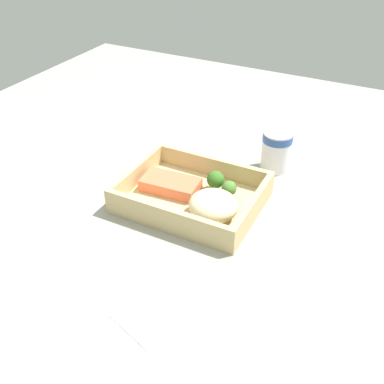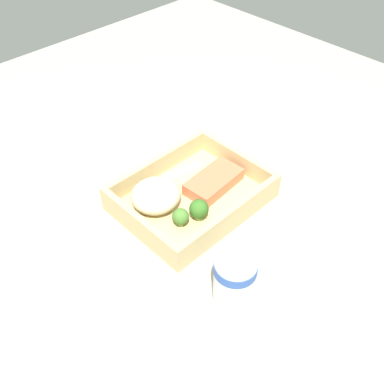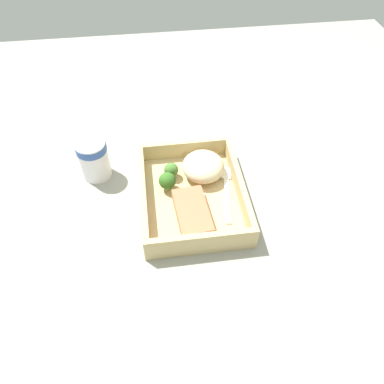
{
  "view_description": "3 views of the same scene",
  "coord_description": "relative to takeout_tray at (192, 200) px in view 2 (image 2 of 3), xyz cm",
  "views": [
    {
      "loc": [
        33.67,
        -65.97,
        54.86
      ],
      "look_at": [
        0.0,
        0.0,
        2.7
      ],
      "focal_mm": 42.0,
      "sensor_mm": 36.0,
      "label": 1
    },
    {
      "loc": [
        43.97,
        45.16,
        61.85
      ],
      "look_at": [
        0.0,
        0.0,
        2.7
      ],
      "focal_mm": 42.0,
      "sensor_mm": 36.0,
      "label": 2
    },
    {
      "loc": [
        -51.91,
        7.01,
        60.81
      ],
      "look_at": [
        0.0,
        0.0,
        2.7
      ],
      "focal_mm": 35.0,
      "sensor_mm": 36.0,
      "label": 3
    }
  ],
  "objects": [
    {
      "name": "ground_plane",
      "position": [
        0.0,
        0.0,
        -1.6
      ],
      "size": [
        160.0,
        160.0,
        2.0
      ],
      "primitive_type": "cube",
      "color": "gray"
    },
    {
      "name": "takeout_tray",
      "position": [
        0.0,
        0.0,
        0.0
      ],
      "size": [
        27.37,
        21.36,
        1.2
      ],
      "primitive_type": "cube",
      "color": "tan",
      "rests_on": "ground_plane"
    },
    {
      "name": "tray_rim",
      "position": [
        0.0,
        0.0,
        2.68
      ],
      "size": [
        27.37,
        21.36,
        4.17
      ],
      "color": "tan",
      "rests_on": "takeout_tray"
    },
    {
      "name": "salmon_fillet",
      "position": [
        -5.36,
        0.66,
        1.86
      ],
      "size": [
        12.36,
        7.2,
        2.53
      ],
      "primitive_type": "cube",
      "rotation": [
        0.0,
        0.0,
        0.08
      ],
      "color": "#E96D49",
      "rests_on": "takeout_tray"
    },
    {
      "name": "mashed_potatoes",
      "position": [
        6.28,
        -3.33,
        3.09
      ],
      "size": [
        9.61,
        9.23,
        4.98
      ],
      "primitive_type": "ellipsoid",
      "color": "beige",
      "rests_on": "takeout_tray"
    },
    {
      "name": "broccoli_floret_1",
      "position": [
        6.51,
        3.72,
        2.7
      ],
      "size": [
        3.12,
        3.12,
        3.75
      ],
      "color": "#75975B",
      "rests_on": "takeout_tray"
    },
    {
      "name": "broccoli_floret_2",
      "position": [
        2.99,
        4.87,
        3.01
      ],
      "size": [
        3.65,
        3.65,
        4.34
      ],
      "color": "#7DA760",
      "rests_on": "takeout_tray"
    },
    {
      "name": "fork",
      "position": [
        0.65,
        -7.65,
        0.82
      ],
      "size": [
        15.87,
        4.03,
        0.44
      ],
      "color": "white",
      "rests_on": "takeout_tray"
    },
    {
      "name": "paper_cup",
      "position": [
        10.76,
        20.33,
        4.57
      ],
      "size": [
        6.63,
        6.63,
        9.25
      ],
      "color": "white",
      "rests_on": "ground_plane"
    },
    {
      "name": "receipt_slip",
      "position": [
        8.05,
        -26.73,
        -0.48
      ],
      "size": [
        12.52,
        15.12,
        0.24
      ],
      "primitive_type": "cube",
      "rotation": [
        0.0,
        0.0,
        -0.31
      ],
      "color": "white",
      "rests_on": "ground_plane"
    }
  ]
}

